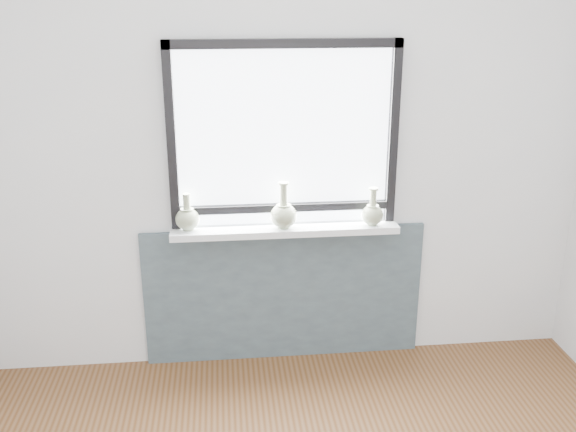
{
  "coord_description": "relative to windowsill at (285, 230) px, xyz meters",
  "views": [
    {
      "loc": [
        -0.35,
        -1.76,
        2.19
      ],
      "look_at": [
        0.0,
        1.55,
        1.02
      ],
      "focal_mm": 40.0,
      "sensor_mm": 36.0,
      "label": 1
    }
  ],
  "objects": [
    {
      "name": "windowsill",
      "position": [
        0.0,
        0.0,
        0.0
      ],
      "size": [
        1.32,
        0.18,
        0.04
      ],
      "primitive_type": "cube",
      "color": "white",
      "rests_on": "apron_panel"
    },
    {
      "name": "vase_a",
      "position": [
        -0.56,
        0.01,
        0.09
      ],
      "size": [
        0.14,
        0.14,
        0.21
      ],
      "rotation": [
        0.0,
        0.0,
        -0.11
      ],
      "color": "#9FAC88",
      "rests_on": "windowsill"
    },
    {
      "name": "window",
      "position": [
        0.0,
        0.06,
        0.56
      ],
      "size": [
        1.3,
        0.06,
        1.05
      ],
      "color": "black",
      "rests_on": "windowsill"
    },
    {
      "name": "vase_c",
      "position": [
        0.51,
        -0.02,
        0.09
      ],
      "size": [
        0.13,
        0.13,
        0.22
      ],
      "rotation": [
        0.0,
        0.0,
        0.02
      ],
      "color": "#9FAC88",
      "rests_on": "windowsill"
    },
    {
      "name": "back_wall",
      "position": [
        0.0,
        0.1,
        0.42
      ],
      "size": [
        3.6,
        0.02,
        2.6
      ],
      "primitive_type": "cube",
      "color": "silver",
      "rests_on": "ground"
    },
    {
      "name": "vase_b",
      "position": [
        -0.01,
        -0.02,
        0.1
      ],
      "size": [
        0.15,
        0.15,
        0.27
      ],
      "rotation": [
        0.0,
        0.0,
        -0.33
      ],
      "color": "#9FAC88",
      "rests_on": "windowsill"
    },
    {
      "name": "apron_panel",
      "position": [
        0.0,
        0.07,
        -0.45
      ],
      "size": [
        1.7,
        0.03,
        0.86
      ],
      "primitive_type": "cube",
      "color": "#495B65",
      "rests_on": "ground"
    }
  ]
}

